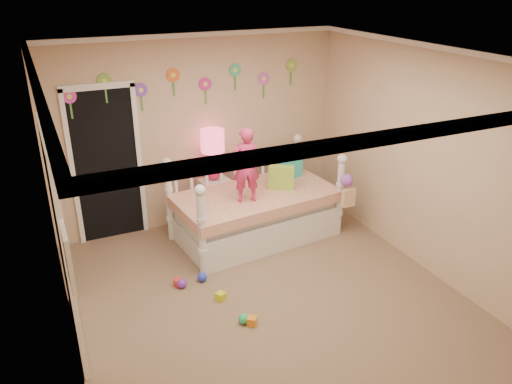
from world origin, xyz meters
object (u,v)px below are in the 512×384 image
daybed (255,197)px  table_lamp (213,147)px  nightstand (215,201)px  child (246,165)px

daybed → table_lamp: size_ratio=3.00×
nightstand → table_lamp: 0.80m
child → table_lamp: (-0.13, 0.82, 0.00)m
child → nightstand: bearing=-70.2°
table_lamp → child: bearing=-81.1°
daybed → child: (-0.22, -0.19, 0.54)m
child → table_lamp: size_ratio=1.34×
child → nightstand: size_ratio=1.47×
daybed → table_lamp: bearing=112.9°
daybed → child: bearing=-144.1°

